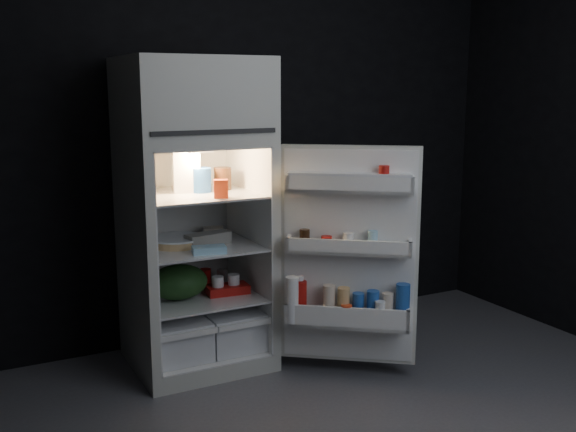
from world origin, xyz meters
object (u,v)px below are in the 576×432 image
refrigerator (193,204)px  milk_jug (186,171)px  egg_carton (208,239)px  yogurt_tray (227,289)px  fridge_door (349,261)px

refrigerator → milk_jug: bearing=138.6°
egg_carton → yogurt_tray: 0.33m
egg_carton → yogurt_tray: size_ratio=1.07×
refrigerator → fridge_door: bearing=-41.7°
milk_jug → yogurt_tray: 0.73m
refrigerator → yogurt_tray: bearing=-33.4°
yogurt_tray → egg_carton: bearing=175.4°
fridge_door → egg_carton: size_ratio=4.67×
refrigerator → milk_jug: (-0.03, 0.02, 0.19)m
yogurt_tray → fridge_door: bearing=-38.9°
fridge_door → egg_carton: (-0.62, 0.52, 0.08)m
milk_jug → egg_carton: 0.41m
egg_carton → yogurt_tray: egg_carton is taller
refrigerator → milk_jug: size_ratio=7.42×
refrigerator → fridge_door: (0.68, -0.60, -0.28)m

